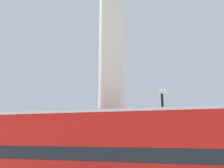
% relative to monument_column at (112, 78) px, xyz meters
% --- Properties ---
extents(monument_column, '(6.12, 6.12, 21.70)m').
position_rel_monument_column_xyz_m(monument_column, '(0.00, 0.00, 0.00)').
color(monument_column, beige).
rests_on(monument_column, ground_plane).
extents(bus_b, '(10.78, 2.94, 4.20)m').
position_rel_monument_column_xyz_m(bus_b, '(1.44, -5.70, -5.10)').
color(bus_b, red).
rests_on(bus_b, ground_plane).
extents(equestrian_statue, '(3.04, 2.19, 5.35)m').
position_rel_monument_column_xyz_m(equestrian_statue, '(-8.47, 3.95, -5.95)').
color(equestrian_statue, beige).
rests_on(equestrian_statue, ground_plane).
extents(street_lamp, '(0.45, 0.45, 6.06)m').
position_rel_monument_column_xyz_m(street_lamp, '(3.74, -2.07, -3.89)').
color(street_lamp, black).
rests_on(street_lamp, ground_plane).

